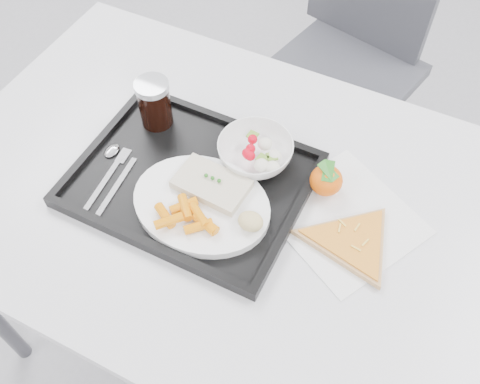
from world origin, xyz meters
TOP-DOWN VIEW (x-y plane):
  - table at (0.00, 0.30)m, footprint 1.20×0.80m
  - chair at (0.01, 1.13)m, footprint 0.51×0.51m
  - tray at (-0.08, 0.28)m, footprint 0.45×0.35m
  - dinner_plate at (-0.02, 0.23)m, footprint 0.27×0.27m
  - fish_fillet at (-0.02, 0.27)m, footprint 0.14×0.09m
  - bread_roll at (0.08, 0.23)m, footprint 0.05×0.05m
  - salad_bowl at (0.02, 0.39)m, footprint 0.15×0.15m
  - cola_glass at (-0.22, 0.39)m, footprint 0.07×0.07m
  - cutlery at (-0.23, 0.23)m, footprint 0.09×0.17m
  - napkin at (0.23, 0.34)m, footprint 0.33×0.33m
  - tangerine at (0.17, 0.38)m, footprint 0.08×0.08m
  - pizza_slice at (0.26, 0.29)m, footprint 0.28×0.28m
  - carrot_pile at (-0.02, 0.19)m, footprint 0.13×0.10m
  - salad_contents at (0.04, 0.37)m, footprint 0.09×0.08m

SIDE VIEW (x-z plane):
  - chair at x=0.01m, z-range 0.07..1.00m
  - table at x=0.00m, z-range 0.31..1.06m
  - napkin at x=0.23m, z-range 0.75..0.75m
  - tray at x=-0.08m, z-range 0.75..0.77m
  - pizza_slice at x=0.26m, z-range 0.75..0.77m
  - cutlery at x=-0.23m, z-range 0.76..0.77m
  - dinner_plate at x=-0.02m, z-range 0.77..0.78m
  - tangerine at x=0.17m, z-range 0.75..0.82m
  - salad_bowl at x=0.02m, z-range 0.77..0.81m
  - fish_fillet at x=-0.02m, z-range 0.78..0.81m
  - carrot_pile at x=-0.02m, z-range 0.78..0.81m
  - bread_roll at x=0.08m, z-range 0.78..0.81m
  - salad_contents at x=0.04m, z-range 0.79..0.81m
  - cola_glass at x=-0.22m, z-range 0.77..0.88m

